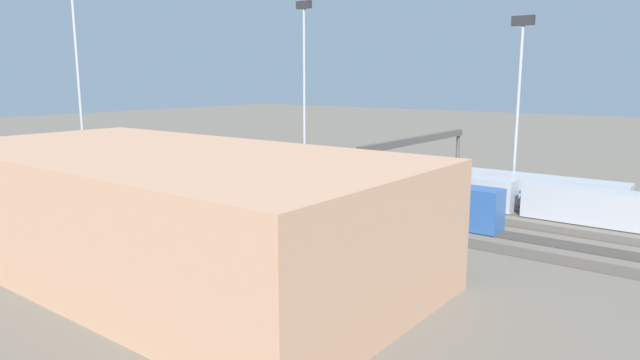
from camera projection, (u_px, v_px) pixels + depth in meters
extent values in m
plane|color=#60594F|center=(343.00, 197.00, 74.54)|extent=(400.00, 400.00, 0.00)
cube|color=#4C443D|center=(382.00, 186.00, 82.33)|extent=(140.00, 2.80, 0.12)
cube|color=#4C443D|center=(363.00, 191.00, 78.43)|extent=(140.00, 2.80, 0.12)
cube|color=#4C443D|center=(343.00, 197.00, 74.53)|extent=(140.00, 2.80, 0.12)
cube|color=#3D3833|center=(320.00, 203.00, 70.62)|extent=(140.00, 2.80, 0.12)
cube|color=#4C443D|center=(295.00, 211.00, 66.72)|extent=(140.00, 2.80, 0.12)
cube|color=#285193|center=(421.00, 201.00, 61.80)|extent=(18.00, 3.00, 4.40)
cube|color=#B7BABF|center=(275.00, 182.00, 74.83)|extent=(23.00, 3.00, 3.80)
cube|color=#1E6B9E|center=(275.00, 181.00, 74.82)|extent=(22.40, 3.06, 0.36)
cube|color=#B7BABF|center=(163.00, 165.00, 89.31)|extent=(23.00, 3.00, 3.80)
cube|color=#1E6B9E|center=(163.00, 166.00, 89.35)|extent=(22.40, 3.06, 0.36)
cube|color=#A8AAB2|center=(527.00, 190.00, 69.37)|extent=(23.00, 3.00, 3.80)
cube|color=#1E6B9E|center=(527.00, 190.00, 69.39)|extent=(22.40, 3.06, 0.36)
cube|color=#A8AAB2|center=(364.00, 170.00, 83.85)|extent=(23.00, 3.00, 3.80)
cube|color=#1E6B9E|center=(364.00, 169.00, 83.82)|extent=(22.40, 3.06, 0.36)
cube|color=#A8AAB2|center=(249.00, 157.00, 98.33)|extent=(23.00, 3.00, 3.80)
cube|color=#1E6B9E|center=(249.00, 160.00, 98.42)|extent=(22.40, 3.06, 0.36)
cube|color=#A8AAB2|center=(163.00, 147.00, 112.81)|extent=(23.00, 3.00, 3.80)
cube|color=#1E6B9E|center=(163.00, 149.00, 112.89)|extent=(22.40, 3.06, 0.36)
cube|color=#A8AAB2|center=(637.00, 212.00, 57.83)|extent=(23.00, 3.00, 3.80)
cube|color=#A8AAB2|center=(426.00, 185.00, 72.31)|extent=(23.00, 3.00, 3.80)
cube|color=#A8AAB2|center=(285.00, 167.00, 86.79)|extent=(23.00, 3.00, 3.80)
cube|color=#A8AAB2|center=(184.00, 155.00, 101.26)|extent=(23.00, 3.00, 3.80)
cube|color=#A8AAB2|center=(109.00, 145.00, 115.74)|extent=(23.00, 3.00, 3.80)
cylinder|color=#9EA0A5|center=(304.00, 92.00, 92.82)|extent=(0.44, 0.44, 26.82)
cube|color=#262628|center=(304.00, 5.00, 90.31)|extent=(2.80, 0.70, 1.20)
cylinder|color=#9EA0A5|center=(78.00, 77.00, 85.75)|extent=(0.44, 0.44, 31.89)
cylinder|color=#9EA0A5|center=(517.00, 114.00, 72.25)|extent=(0.44, 0.44, 22.25)
cube|color=#262628|center=(523.00, 20.00, 70.14)|extent=(2.80, 0.70, 1.20)
cylinder|color=#4C4742|center=(457.00, 164.00, 76.82)|extent=(0.50, 0.50, 8.00)
cylinder|color=#4C4742|center=(361.00, 192.00, 57.93)|extent=(0.50, 0.50, 8.00)
cube|color=#4C4742|center=(417.00, 140.00, 66.58)|extent=(0.70, 25.00, 0.80)
cube|color=tan|center=(165.00, 210.00, 46.21)|extent=(44.07, 21.16, 9.91)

